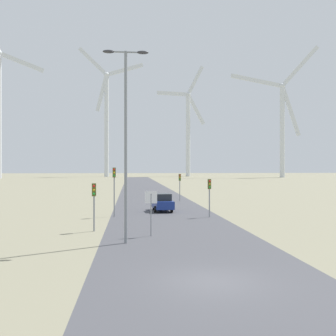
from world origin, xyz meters
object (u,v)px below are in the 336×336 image
(streetlamp, at_px, (126,125))
(wind_turbine_center, at_px, (188,126))
(traffic_light_post_mid_left, at_px, (114,181))
(wind_turbine_left, at_px, (107,115))
(traffic_light_post_mid_right, at_px, (180,181))
(stop_sign_near, at_px, (151,205))
(wind_turbine_right, at_px, (282,119))
(traffic_light_post_near_left, at_px, (94,196))
(car_approaching, at_px, (162,202))
(traffic_light_post_near_right, at_px, (209,189))

(streetlamp, height_order, wind_turbine_center, wind_turbine_center)
(traffic_light_post_mid_left, relative_size, wind_turbine_left, 0.07)
(traffic_light_post_mid_right, bearing_deg, stop_sign_near, -101.20)
(wind_turbine_center, height_order, wind_turbine_right, wind_turbine_right)
(traffic_light_post_mid_right, distance_m, wind_turbine_right, 137.82)
(traffic_light_post_near_left, distance_m, wind_turbine_center, 174.06)
(traffic_light_post_mid_left, xyz_separation_m, wind_turbine_center, (30.65, 161.37, 22.46))
(traffic_light_post_near_left, height_order, traffic_light_post_mid_left, traffic_light_post_mid_left)
(stop_sign_near, height_order, wind_turbine_left, wind_turbine_left)
(stop_sign_near, relative_size, car_approaching, 0.70)
(traffic_light_post_mid_left, bearing_deg, traffic_light_post_mid_right, 63.26)
(traffic_light_post_mid_right, height_order, wind_turbine_left, wind_turbine_left)
(streetlamp, distance_m, traffic_light_post_near_right, 14.41)
(traffic_light_post_mid_right, bearing_deg, streetlamp, -103.43)
(streetlamp, bearing_deg, wind_turbine_center, 80.40)
(traffic_light_post_near_right, bearing_deg, wind_turbine_left, 96.70)
(car_approaching, xyz_separation_m, wind_turbine_center, (25.89, 157.34, 24.82))
(traffic_light_post_mid_left, distance_m, wind_turbine_left, 161.54)
(wind_turbine_left, xyz_separation_m, wind_turbine_right, (80.52, -22.33, -3.68))
(wind_turbine_right, bearing_deg, car_approaching, -116.31)
(car_approaching, xyz_separation_m, wind_turbine_right, (65.55, 132.56, 25.84))
(stop_sign_near, xyz_separation_m, traffic_light_post_mid_left, (-2.82, 10.47, 1.21))
(traffic_light_post_mid_right, height_order, wind_turbine_center, wind_turbine_center)
(wind_turbine_center, relative_size, wind_turbine_right, 0.95)
(traffic_light_post_near_left, relative_size, wind_turbine_right, 0.06)
(stop_sign_near, relative_size, traffic_light_post_mid_left, 0.66)
(traffic_light_post_near_left, bearing_deg, wind_turbine_center, 79.40)
(traffic_light_post_mid_right, distance_m, wind_turbine_center, 148.91)
(traffic_light_post_mid_left, distance_m, wind_turbine_center, 165.78)
(wind_turbine_left, relative_size, wind_turbine_right, 1.06)
(streetlamp, height_order, wind_turbine_right, wind_turbine_right)
(wind_turbine_center, distance_m, wind_turbine_right, 46.77)
(traffic_light_post_near_left, relative_size, traffic_light_post_mid_right, 0.93)
(wind_turbine_left, bearing_deg, streetlamp, -86.19)
(stop_sign_near, xyz_separation_m, wind_turbine_center, (27.83, 171.84, 23.67))
(wind_turbine_center, bearing_deg, car_approaching, -99.34)
(wind_turbine_center, bearing_deg, stop_sign_near, -99.20)
(streetlamp, xyz_separation_m, wind_turbine_left, (-11.42, 171.65, 23.44))
(traffic_light_post_mid_left, bearing_deg, car_approaching, 40.22)
(wind_turbine_left, distance_m, wind_turbine_right, 83.64)
(traffic_light_post_near_left, relative_size, car_approaching, 0.80)
(traffic_light_post_near_left, distance_m, traffic_light_post_mid_right, 25.86)
(traffic_light_post_near_left, bearing_deg, traffic_light_post_mid_right, 69.32)
(stop_sign_near, height_order, traffic_light_post_near_left, traffic_light_post_near_left)
(car_approaching, height_order, wind_turbine_center, wind_turbine_center)
(wind_turbine_left, xyz_separation_m, wind_turbine_center, (40.87, 2.45, -4.70))
(car_approaching, relative_size, wind_turbine_right, 0.07)
(traffic_light_post_mid_left, bearing_deg, wind_turbine_center, 79.25)
(stop_sign_near, relative_size, traffic_light_post_near_right, 0.85)
(traffic_light_post_near_right, xyz_separation_m, traffic_light_post_mid_left, (-8.59, 1.20, 0.74))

